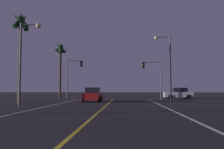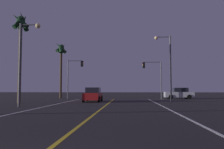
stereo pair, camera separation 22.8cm
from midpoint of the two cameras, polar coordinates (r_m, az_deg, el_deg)
The scene contains 11 objects.
lane_edge_right at distance 16.22m, azimuth 15.42°, elevation -8.84°, with size 0.16×36.96×0.01m, color silver.
lane_edge_left at distance 17.36m, azimuth -20.27°, elevation -8.39°, with size 0.16×36.96×0.01m, color silver.
lane_center_divider at distance 16.00m, azimuth -3.07°, elevation -9.03°, with size 0.16×36.96×0.01m, color gold.
car_oncoming at distance 28.12m, azimuth -4.45°, elevation -4.98°, with size 2.02×4.30×1.70m.
car_crossing_side at distance 37.26m, azimuth 16.30°, elevation -4.49°, with size 4.30×2.02×1.70m.
traffic_light_near_right at distance 35.10m, azimuth 10.03°, elevation 0.73°, with size 2.85×0.36×5.57m.
traffic_light_near_left at distance 35.77m, azimuth -8.90°, elevation 0.92°, with size 2.48×0.36×5.86m.
street_lamp_left_mid at distance 21.41m, azimuth -20.29°, elevation 4.99°, with size 1.84×0.44×7.23m.
street_lamp_right_far at distance 28.88m, azimuth 13.52°, elevation 3.56°, with size 1.99×0.44×7.98m.
palm_tree_left_mid at distance 27.55m, azimuth -21.28°, elevation 9.99°, with size 2.04×2.06×9.87m.
palm_tree_left_far at distance 38.95m, azimuth -12.24°, elevation 5.06°, with size 2.12×2.15×9.20m.
Camera 2 is at (2.00, -3.34, 1.54)m, focal length 37.30 mm.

